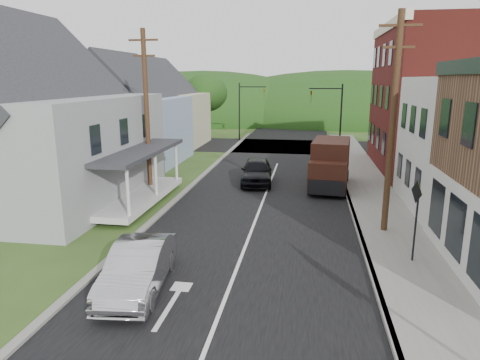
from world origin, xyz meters
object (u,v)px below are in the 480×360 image
at_px(silver_sedan, 138,268).
at_px(dark_sedan, 257,171).
at_px(warning_sign, 416,210).
at_px(delivery_van, 330,165).

bearing_deg(silver_sedan, dark_sedan, 75.76).
relative_size(silver_sedan, warning_sign, 1.53).
height_order(delivery_van, warning_sign, warning_sign).
height_order(dark_sedan, delivery_van, delivery_van).
distance_m(dark_sedan, warning_sign, 13.08).
relative_size(dark_sedan, delivery_van, 0.86).
height_order(silver_sedan, delivery_van, delivery_van).
bearing_deg(silver_sedan, delivery_van, 58.69).
bearing_deg(warning_sign, delivery_van, 91.09).
relative_size(silver_sedan, dark_sedan, 0.97).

